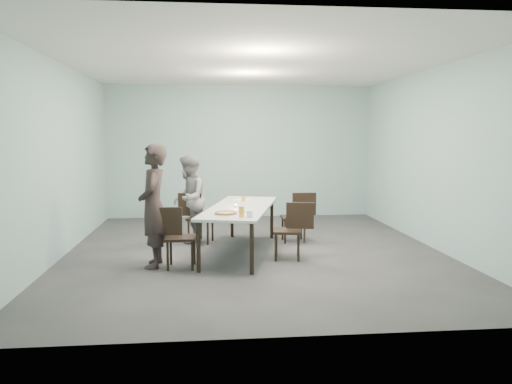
{
  "coord_description": "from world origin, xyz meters",
  "views": [
    {
      "loc": [
        -0.76,
        -7.93,
        1.88
      ],
      "look_at": [
        0.0,
        -0.28,
        1.0
      ],
      "focal_mm": 35.0,
      "sensor_mm": 36.0,
      "label": 1
    }
  ],
  "objects": [
    {
      "name": "side_plate",
      "position": [
        -0.24,
        -0.59,
        0.76
      ],
      "size": [
        0.18,
        0.18,
        0.01
      ],
      "primitive_type": "cylinder",
      "color": "white",
      "rests_on": "table"
    },
    {
      "name": "diner_far",
      "position": [
        -1.08,
        0.79,
        0.77
      ],
      "size": [
        0.68,
        0.82,
        1.54
      ],
      "primitive_type": "imported",
      "rotation": [
        0.0,
        0.0,
        -1.7
      ],
      "color": "gray",
      "rests_on": "ground"
    },
    {
      "name": "chair_near_left",
      "position": [
        -1.21,
        -0.91,
        0.5
      ],
      "size": [
        0.62,
        0.44,
        0.87
      ],
      "rotation": [
        0.0,
        0.0,
        -0.06
      ],
      "color": "black",
      "rests_on": "ground"
    },
    {
      "name": "tealight",
      "position": [
        -0.31,
        -0.18,
        0.77
      ],
      "size": [
        0.06,
        0.06,
        0.05
      ],
      "color": "silver",
      "rests_on": "table"
    },
    {
      "name": "chair_near_right",
      "position": [
        0.53,
        -0.58,
        0.5
      ],
      "size": [
        0.64,
        0.48,
        0.87
      ],
      "rotation": [
        0.0,
        0.0,
        2.97
      ],
      "color": "black",
      "rests_on": "ground"
    },
    {
      "name": "chair_far_right",
      "position": [
        0.84,
        0.67,
        0.5
      ],
      "size": [
        0.62,
        0.43,
        0.87
      ],
      "rotation": [
        0.0,
        0.0,
        3.12
      ],
      "color": "black",
      "rests_on": "ground"
    },
    {
      "name": "table",
      "position": [
        -0.23,
        -0.09,
        0.69
      ],
      "size": [
        1.5,
        2.74,
        0.75
      ],
      "rotation": [
        0.0,
        0.0,
        -0.24
      ],
      "color": "white",
      "rests_on": "ground"
    },
    {
      "name": "pizza",
      "position": [
        -0.5,
        -0.89,
        0.77
      ],
      "size": [
        0.34,
        0.34,
        0.04
      ],
      "color": "white",
      "rests_on": "table"
    },
    {
      "name": "menu",
      "position": [
        -0.15,
        0.7,
        0.75
      ],
      "size": [
        0.34,
        0.29,
        0.01
      ],
      "primitive_type": "cube",
      "rotation": [
        0.0,
        0.0,
        -0.24
      ],
      "color": "silver",
      "rests_on": "table"
    },
    {
      "name": "room_shell",
      "position": [
        0.0,
        0.0,
        2.03
      ],
      "size": [
        6.02,
        7.02,
        3.01
      ],
      "color": "#92B7B8",
      "rests_on": "ground"
    },
    {
      "name": "water_tumbler",
      "position": [
        -0.18,
        -1.18,
        0.8
      ],
      "size": [
        0.08,
        0.08,
        0.09
      ],
      "primitive_type": "cylinder",
      "color": "silver",
      "rests_on": "table"
    },
    {
      "name": "beer_glass",
      "position": [
        -0.29,
        -1.13,
        0.82
      ],
      "size": [
        0.08,
        0.08,
        0.15
      ],
      "primitive_type": "cylinder",
      "color": "gold",
      "rests_on": "table"
    },
    {
      "name": "chair_far_left",
      "position": [
        -0.95,
        0.75,
        0.5
      ],
      "size": [
        0.65,
        0.51,
        0.87
      ],
      "rotation": [
        0.0,
        0.0,
        -0.26
      ],
      "color": "black",
      "rests_on": "ground"
    },
    {
      "name": "ground",
      "position": [
        0.0,
        0.0,
        0.0
      ],
      "size": [
        7.0,
        7.0,
        0.0
      ],
      "primitive_type": "plane",
      "color": "#333335",
      "rests_on": "ground"
    },
    {
      "name": "diner_near",
      "position": [
        -1.52,
        -0.81,
        0.88
      ],
      "size": [
        0.43,
        0.64,
        1.76
      ],
      "primitive_type": "imported",
      "rotation": [
        0.0,
        0.0,
        -1.58
      ],
      "color": "black",
      "rests_on": "ground"
    },
    {
      "name": "amber_tumbler",
      "position": [
        -0.14,
        0.5,
        0.79
      ],
      "size": [
        0.07,
        0.07,
        0.08
      ],
      "primitive_type": "cylinder",
      "color": "gold",
      "rests_on": "table"
    }
  ]
}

